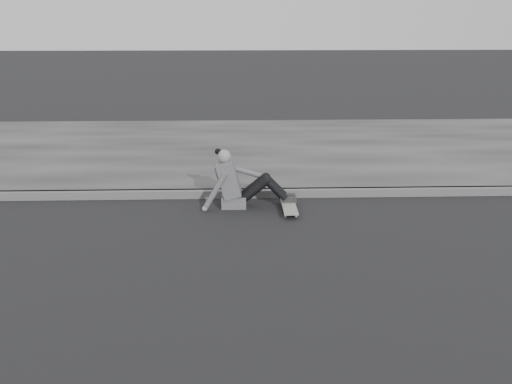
% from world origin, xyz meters
% --- Properties ---
extents(ground, '(80.00, 80.00, 0.00)m').
position_xyz_m(ground, '(0.00, 0.00, 0.00)').
color(ground, black).
rests_on(ground, ground).
extents(curb, '(24.00, 0.16, 0.12)m').
position_xyz_m(curb, '(0.00, 2.58, 0.06)').
color(curb, '#555555').
rests_on(curb, ground).
extents(sidewalk, '(24.00, 6.00, 0.12)m').
position_xyz_m(sidewalk, '(0.00, 5.60, 0.06)').
color(sidewalk, '#393939').
rests_on(sidewalk, ground).
extents(skateboard, '(0.20, 0.78, 0.09)m').
position_xyz_m(skateboard, '(-1.00, 1.89, 0.07)').
color(skateboard, '#A6A6A0').
rests_on(skateboard, ground).
extents(seated_woman, '(1.38, 0.46, 0.88)m').
position_xyz_m(seated_woman, '(-1.74, 2.13, 0.36)').
color(seated_woman, '#535356').
rests_on(seated_woman, ground).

